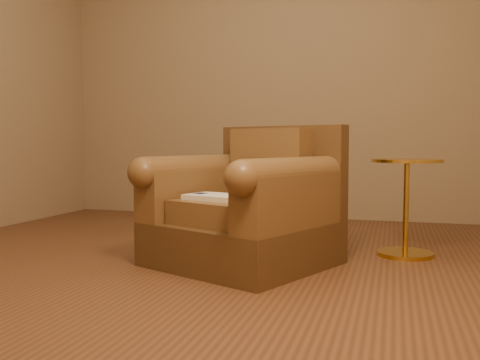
# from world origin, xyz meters

# --- Properties ---
(floor) EXTENTS (4.00, 4.00, 0.00)m
(floor) POSITION_xyz_m (0.00, 0.00, 0.00)
(floor) COLOR brown
(floor) RESTS_ON ground
(armchair) EXTENTS (1.17, 1.15, 0.81)m
(armchair) POSITION_xyz_m (0.34, 0.01, 0.31)
(armchair) COLOR #4E341A
(armchair) RESTS_ON floor
(teddy_bear) EXTENTS (0.16, 0.19, 0.23)m
(teddy_bear) POSITION_xyz_m (0.34, 0.10, 0.47)
(teddy_bear) COLOR #D0AB91
(teddy_bear) RESTS_ON armchair
(guidebook) EXTENTS (0.43, 0.33, 0.03)m
(guidebook) POSITION_xyz_m (0.23, -0.15, 0.40)
(guidebook) COLOR beige
(guidebook) RESTS_ON armchair
(side_table) EXTENTS (0.43, 0.43, 0.61)m
(side_table) POSITION_xyz_m (1.24, 0.49, 0.33)
(side_table) COLOR gold
(side_table) RESTS_ON floor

